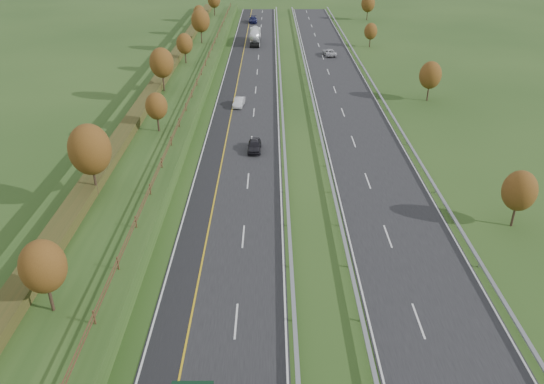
{
  "coord_description": "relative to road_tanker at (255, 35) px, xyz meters",
  "views": [
    {
      "loc": [
        3.94,
        -20.3,
        27.73
      ],
      "look_at": [
        4.04,
        28.11,
        2.2
      ],
      "focal_mm": 35.0,
      "sensor_mm": 36.0,
      "label": 1
    }
  ],
  "objects": [
    {
      "name": "car_oncoming",
      "position": [
        16.64,
        -12.58,
        -1.12
      ],
      "size": [
        2.96,
        5.31,
        1.4
      ],
      "primitive_type": "imported",
      "rotation": [
        0.0,
        0.0,
        3.27
      ],
      "color": "silver",
      "rests_on": "far_carriageway"
    },
    {
      "name": "median_barrier_near",
      "position": [
        5.56,
        -49.11,
        -1.25
      ],
      "size": [
        0.32,
        200.0,
        0.71
      ],
      "color": "gray",
      "rests_on": "ground"
    },
    {
      "name": "fence_left",
      "position": [
        -8.64,
        -49.52,
        0.87
      ],
      "size": [
        0.12,
        189.06,
        1.2
      ],
      "color": "#422B19",
      "rests_on": "embankment_left"
    },
    {
      "name": "lane_markings",
      "position": [
        6.27,
        -49.23,
        -1.81
      ],
      "size": [
        26.75,
        200.0,
        0.01
      ],
      "color": "silver",
      "rests_on": "near_carriageway"
    },
    {
      "name": "ground",
      "position": [
        7.86,
        -54.11,
        -1.86
      ],
      "size": [
        400.0,
        400.0,
        0.0
      ],
      "primitive_type": "plane",
      "color": "#254117",
      "rests_on": "ground"
    },
    {
      "name": "car_small_far",
      "position": [
        -1.29,
        26.84,
        -1.02
      ],
      "size": [
        2.36,
        5.59,
        1.61
      ],
      "primitive_type": "imported",
      "rotation": [
        0.0,
        0.0,
        0.02
      ],
      "color": "#14163E",
      "rests_on": "near_carriageway"
    },
    {
      "name": "outer_barrier_far",
      "position": [
        22.16,
        -49.11,
        -1.25
      ],
      "size": [
        0.32,
        200.0,
        0.71
      ],
      "color": "gray",
      "rests_on": "ground"
    },
    {
      "name": "hedge_left",
      "position": [
        -15.14,
        -49.11,
        0.69
      ],
      "size": [
        2.2,
        180.0,
        1.1
      ],
      "primitive_type": "cube",
      "color": "#333817",
      "rests_on": "embankment_left"
    },
    {
      "name": "far_carriageway",
      "position": [
        16.36,
        -49.11,
        -1.84
      ],
      "size": [
        10.5,
        200.0,
        0.04
      ],
      "primitive_type": "cube",
      "color": "black",
      "rests_on": "ground"
    },
    {
      "name": "near_carriageway",
      "position": [
        -0.14,
        -49.11,
        -1.84
      ],
      "size": [
        10.5,
        200.0,
        0.04
      ],
      "primitive_type": "cube",
      "color": "black",
      "rests_on": "ground"
    },
    {
      "name": "trees_left",
      "position": [
        -12.78,
        -52.48,
        4.51
      ],
      "size": [
        6.64,
        164.3,
        7.66
      ],
      "color": "#2D2116",
      "rests_on": "embankment_left"
    },
    {
      "name": "road_tanker",
      "position": [
        0.0,
        0.0,
        0.0
      ],
      "size": [
        2.4,
        11.22,
        3.46
      ],
      "color": "silver",
      "rests_on": "near_carriageway"
    },
    {
      "name": "trees_far",
      "position": [
        29.66,
        -19.9,
        2.38
      ],
      "size": [
        8.45,
        118.6,
        7.12
      ],
      "color": "#2D2116",
      "rests_on": "ground"
    },
    {
      "name": "car_silver_mid",
      "position": [
        -1.36,
        -47.02,
        -1.14
      ],
      "size": [
        1.91,
        4.26,
        1.36
      ],
      "primitive_type": "imported",
      "rotation": [
        0.0,
        0.0,
        -0.12
      ],
      "color": "silver",
      "rests_on": "near_carriageway"
    },
    {
      "name": "embankment_left",
      "position": [
        -13.14,
        -49.11,
        -0.86
      ],
      "size": [
        12.0,
        200.0,
        2.0
      ],
      "primitive_type": "cube",
      "color": "#254117",
      "rests_on": "ground"
    },
    {
      "name": "median_barrier_far",
      "position": [
        10.66,
        -49.11,
        -1.25
      ],
      "size": [
        0.32,
        200.0,
        0.71
      ],
      "color": "gray",
      "rests_on": "ground"
    },
    {
      "name": "car_dark_near",
      "position": [
        1.64,
        -65.22,
        -1.1
      ],
      "size": [
        1.79,
        4.29,
        1.45
      ],
      "primitive_type": "imported",
      "rotation": [
        0.0,
        0.0,
        -0.02
      ],
      "color": "black",
      "rests_on": "near_carriageway"
    },
    {
      "name": "hard_shoulder",
      "position": [
        -3.89,
        -49.11,
        -1.84
      ],
      "size": [
        3.0,
        200.0,
        0.04
      ],
      "primitive_type": "cube",
      "color": "black",
      "rests_on": "ground"
    }
  ]
}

